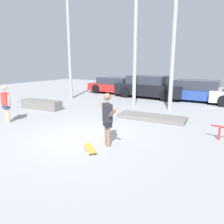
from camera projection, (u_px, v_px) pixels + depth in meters
ground_plane at (83, 138)px, 6.98m from camera, size 36.00×36.00×0.00m
skateboarder at (107, 117)px, 6.13m from camera, size 1.11×0.88×1.53m
skateboard at (90, 148)px, 5.96m from camera, size 0.72×0.63×0.08m
grind_box at (41, 105)px, 11.19m from camera, size 2.27×0.91×0.46m
manual_pad at (152, 117)px, 9.16m from camera, size 2.85×1.16×0.18m
canopy_support_left at (99, 34)px, 12.40m from camera, size 4.84×0.20×6.62m
parked_car_red at (117, 86)px, 16.59m from camera, size 4.68×2.23×1.22m
parked_car_black at (150, 87)px, 14.71m from camera, size 4.62×2.07×1.47m
parked_car_blue at (198, 91)px, 13.34m from camera, size 4.59×2.11×1.29m
bystander at (6, 102)px, 8.57m from camera, size 0.67×0.22×1.48m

